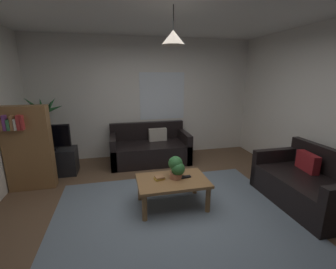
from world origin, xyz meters
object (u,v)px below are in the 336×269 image
remote_on_table_0 (185,177)px  bookshelf_corner (28,147)px  coffee_table (172,184)px  potted_plant_on_table (177,167)px  couch_under_window (150,149)px  pendant_lamp (173,37)px  book_on_table_1 (159,177)px  remote_on_table_1 (179,177)px  tv_stand (52,162)px  potted_palm_corner (47,136)px  couch_right_side (307,186)px  book_on_table_0 (159,179)px  tv (48,137)px

remote_on_table_0 → bookshelf_corner: size_ratio=0.11×
coffee_table → remote_on_table_0: size_ratio=6.27×
remote_on_table_0 → potted_plant_on_table: potted_plant_on_table is taller
couch_under_window → pendant_lamp: bearing=-88.4°
book_on_table_1 → remote_on_table_1: (0.29, -0.01, -0.02)m
remote_on_table_0 → tv_stand: 2.68m
tv_stand → potted_palm_corner: size_ratio=0.59×
couch_right_side → book_on_table_0: bearing=-101.4°
book_on_table_0 → potted_palm_corner: potted_palm_corner is taller
tv → pendant_lamp: size_ratio=1.69×
couch_under_window → potted_plant_on_table: size_ratio=5.23×
potted_plant_on_table → remote_on_table_1: bearing=-14.8°
coffee_table → remote_on_table_0: remote_on_table_0 is taller
couch_under_window → remote_on_table_1: 1.81m
bookshelf_corner → couch_under_window: bearing=20.1°
tv_stand → potted_plant_on_table: bearing=-36.8°
potted_palm_corner → remote_on_table_1: bearing=-41.4°
couch_under_window → pendant_lamp: pendant_lamp is taller
potted_plant_on_table → book_on_table_1: bearing=179.1°
book_on_table_0 → potted_palm_corner: 2.76m
coffee_table → bookshelf_corner: size_ratio=0.72×
coffee_table → book_on_table_0: size_ratio=7.00×
potted_plant_on_table → pendant_lamp: size_ratio=0.71×
couch_right_side → coffee_table: 2.00m
couch_right_side → tv: 4.41m
potted_palm_corner → bookshelf_corner: (-0.05, -0.94, 0.05)m
bookshelf_corner → potted_palm_corner: bearing=87.1°
couch_under_window → coffee_table: couch_under_window is taller
potted_plant_on_table → tv: 2.55m
coffee_table → potted_palm_corner: size_ratio=0.66×
tv_stand → pendant_lamp: bearing=-38.6°
couch_under_window → remote_on_table_0: 1.84m
potted_palm_corner → pendant_lamp: size_ratio=3.38×
coffee_table → tv_stand: bearing=141.4°
book_on_table_0 → tv: (-1.79, 1.51, 0.32)m
couch_right_side → remote_on_table_0: size_ratio=9.02×
book_on_table_0 → remote_on_table_1: book_on_table_0 is taller
remote_on_table_0 → remote_on_table_1: 0.09m
coffee_table → book_on_table_1: 0.21m
book_on_table_1 → tv: (-1.79, 1.50, 0.30)m
remote_on_table_1 → potted_palm_corner: bearing=53.5°
remote_on_table_0 → tv_stand: (-2.17, 1.56, -0.17)m
potted_plant_on_table → couch_right_side: bearing=-12.9°
potted_palm_corner → tv: bearing=-72.6°
tv_stand → book_on_table_0: bearing=-40.5°
coffee_table → book_on_table_1: (-0.18, 0.05, 0.10)m
couch_right_side → potted_palm_corner: (-4.07, 2.38, 0.40)m
couch_under_window → tv: (-1.93, -0.28, 0.47)m
remote_on_table_0 → pendant_lamp: 1.89m
potted_plant_on_table → pendant_lamp: 1.73m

